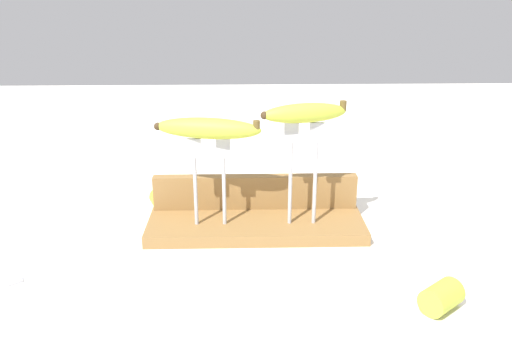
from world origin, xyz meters
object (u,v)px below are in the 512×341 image
fork_stand_left (209,174)px  banana_raised_right (305,113)px  fork_stand_right (303,165)px  banana_chunk_far (442,297)px  banana_raised_left (208,128)px  fork_fallen_near (38,272)px  banana_chunk_near (160,199)px

fork_stand_left → banana_raised_right: bearing=-0.0°
fork_stand_right → banana_chunk_far: bearing=-54.9°
fork_stand_right → fork_stand_left: bearing=180.0°
banana_raised_right → banana_raised_left: bearing=180.0°
banana_raised_left → fork_fallen_near: size_ratio=1.29×
banana_chunk_near → banana_raised_left: bearing=-49.2°
banana_chunk_near → fork_fallen_near: bearing=-121.6°
fork_fallen_near → banana_chunk_far: (0.63, -0.12, 0.02)m
fork_stand_left → fork_stand_right: size_ratio=0.86×
banana_raised_left → banana_chunk_near: 0.26m
fork_stand_left → banana_chunk_far: fork_stand_left is taller
fork_stand_left → banana_raised_left: size_ratio=0.85×
banana_chunk_near → banana_chunk_far: 0.60m
fork_stand_right → banana_raised_right: banana_raised_right is taller
fork_stand_right → banana_chunk_far: (0.18, -0.25, -0.12)m
fork_fallen_near → banana_chunk_far: 0.64m
banana_chunk_near → banana_raised_right: bearing=-24.8°
fork_stand_left → fork_fallen_near: bearing=-153.8°
fork_stand_left → banana_chunk_far: bearing=-36.0°
banana_raised_right → fork_fallen_near: bearing=-163.1°
fork_fallen_near → fork_stand_left: bearing=26.2°
banana_raised_right → banana_chunk_near: size_ratio=3.11×
banana_raised_right → banana_chunk_near: banana_raised_right is taller
banana_raised_left → banana_raised_right: (0.17, -0.00, 0.03)m
banana_raised_right → banana_chunk_near: 0.38m
banana_raised_right → fork_fallen_near: banana_raised_right is taller
banana_raised_left → fork_stand_right: bearing=-0.0°
fork_stand_right → fork_fallen_near: (-0.45, -0.14, -0.14)m
banana_chunk_far → fork_stand_left: bearing=144.0°
fork_stand_right → banana_raised_right: size_ratio=1.22×
banana_raised_right → banana_chunk_far: (0.18, -0.25, -0.21)m
banana_chunk_near → banana_chunk_far: bearing=-39.8°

